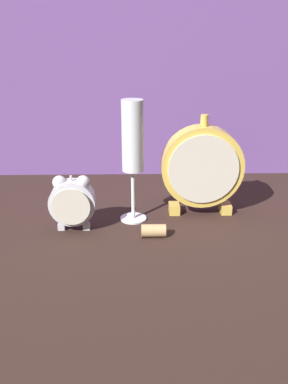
{
  "coord_description": "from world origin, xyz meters",
  "views": [
    {
      "loc": [
        -0.02,
        -0.67,
        0.34
      ],
      "look_at": [
        0.0,
        0.08,
        0.05
      ],
      "focal_mm": 40.0,
      "sensor_mm": 36.0,
      "label": 1
    }
  ],
  "objects_px": {
    "mantel_clock_silver": "(202,167)",
    "wine_cork": "(154,231)",
    "alarm_clock_twin_bell": "(72,201)",
    "champagne_flute": "(133,145)"
  },
  "relations": [
    {
      "from": "mantel_clock_silver",
      "to": "wine_cork",
      "type": "height_order",
      "value": "mantel_clock_silver"
    },
    {
      "from": "alarm_clock_twin_bell",
      "to": "mantel_clock_silver",
      "type": "relative_size",
      "value": 0.53
    },
    {
      "from": "mantel_clock_silver",
      "to": "champagne_flute",
      "type": "relative_size",
      "value": 0.86
    },
    {
      "from": "wine_cork",
      "to": "champagne_flute",
      "type": "bearing_deg",
      "value": 116.15
    },
    {
      "from": "champagne_flute",
      "to": "wine_cork",
      "type": "bearing_deg",
      "value": -63.85
    },
    {
      "from": "mantel_clock_silver",
      "to": "champagne_flute",
      "type": "xyz_separation_m",
      "value": [
        -0.13,
        -0.03,
        0.05
      ]
    },
    {
      "from": "mantel_clock_silver",
      "to": "champagne_flute",
      "type": "bearing_deg",
      "value": -168.47
    },
    {
      "from": "champagne_flute",
      "to": "wine_cork",
      "type": "height_order",
      "value": "champagne_flute"
    },
    {
      "from": "wine_cork",
      "to": "mantel_clock_silver",
      "type": "bearing_deg",
      "value": 46.02
    },
    {
      "from": "alarm_clock_twin_bell",
      "to": "champagne_flute",
      "type": "distance_m",
      "value": 0.14
    }
  ]
}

